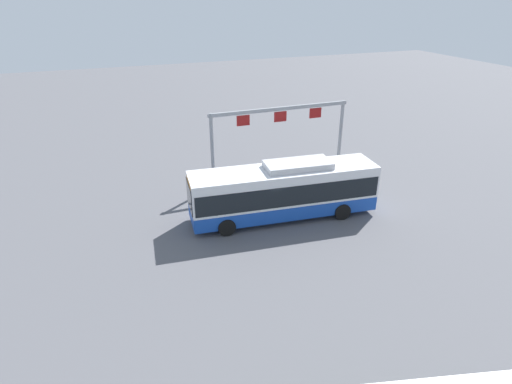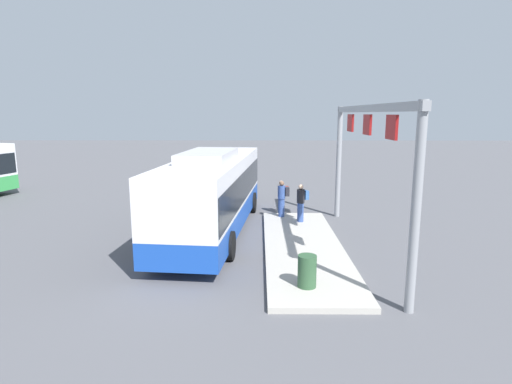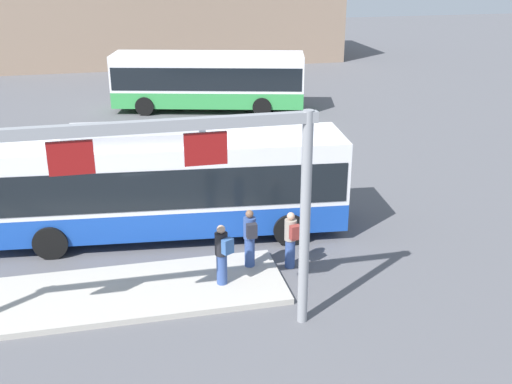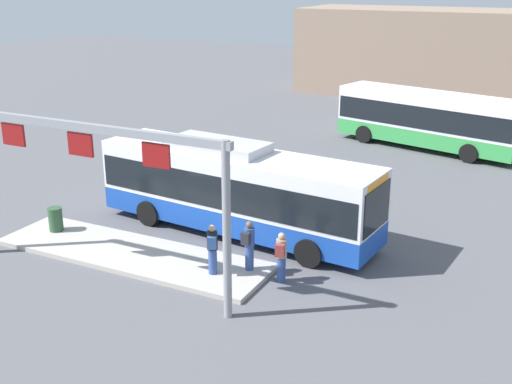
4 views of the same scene
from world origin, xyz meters
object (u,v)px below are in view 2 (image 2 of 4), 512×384
person_waiting_mid (301,202)px  trash_bin (307,271)px  person_waiting_near (282,198)px  person_boarding (282,196)px  bus_main (214,189)px

person_waiting_mid → trash_bin: size_ratio=1.86×
person_waiting_mid → person_waiting_near: bearing=-77.4°
person_boarding → person_waiting_mid: 2.19m
bus_main → trash_bin: size_ratio=12.43×
trash_bin → bus_main: bearing=28.3°
bus_main → trash_bin: (-5.94, -3.20, -1.20)m
person_waiting_mid → bus_main: bearing=-11.5°
bus_main → trash_bin: 6.85m
bus_main → trash_bin: bus_main is taller
person_boarding → person_waiting_near: bearing=75.6°
person_waiting_mid → trash_bin: (-7.07, 0.53, -0.44)m
person_boarding → person_waiting_mid: size_ratio=1.00×
person_waiting_near → trash_bin: bearing=91.1°
person_waiting_near → trash_bin: size_ratio=1.86×
bus_main → person_waiting_mid: bearing=-67.5°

